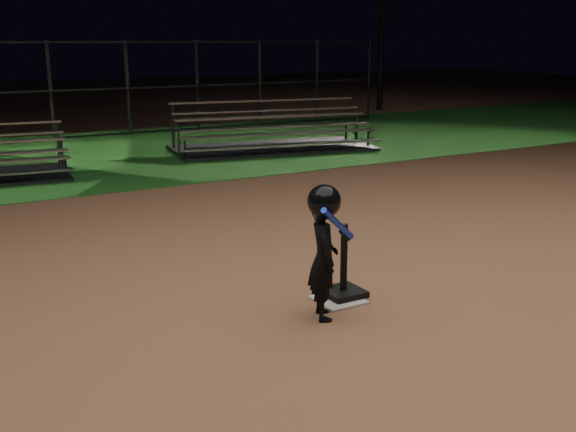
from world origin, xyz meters
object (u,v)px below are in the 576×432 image
at_px(home_plate, 338,300).
at_px(batting_tee, 343,283).
at_px(child_batter, 324,248).
at_px(bleacher_right, 272,140).

xyz_separation_m(home_plate, batting_tee, (0.10, 0.06, 0.15)).
distance_m(batting_tee, child_batter, 0.76).
height_order(home_plate, bleacher_right, bleacher_right).
distance_m(home_plate, child_batter, 0.79).
height_order(home_plate, batting_tee, batting_tee).
xyz_separation_m(batting_tee, child_batter, (-0.45, -0.32, 0.51)).
bearing_deg(batting_tee, child_batter, -144.54).
xyz_separation_m(batting_tee, bleacher_right, (3.98, 8.69, 0.07)).
height_order(home_plate, child_batter, child_batter).
relative_size(home_plate, child_batter, 0.36).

